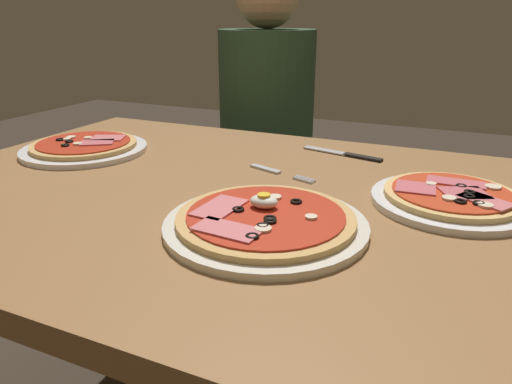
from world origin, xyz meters
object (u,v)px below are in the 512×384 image
Objects in this scene: dining_table at (238,241)px; diner_person at (266,155)px; knife at (347,154)px; pizza_foreground at (265,221)px; fork at (277,172)px; pizza_across_left at (451,198)px; pizza_across_right at (85,147)px.

diner_person is (-0.25, 0.75, -0.06)m from dining_table.
diner_person reaches higher than dining_table.
pizza_foreground is at bearing -92.45° from knife.
fork is 0.70m from diner_person.
dining_table is at bearing -166.35° from pizza_across_left.
pizza_across_left is (0.25, 0.22, -0.00)m from pizza_foreground.
knife reaches higher than dining_table.
pizza_across_left is at bearing -0.09° from pizza_across_right.
pizza_across_right is 0.61m from knife.
pizza_foreground reaches higher than pizza_across_right.
pizza_foreground is 1.58× the size of knife.
diner_person is at bearing 112.67° from pizza_foreground.
pizza_across_right reaches higher than knife.
fork is (0.03, 0.12, 0.10)m from dining_table.
pizza_across_left is 0.92× the size of pizza_across_right.
dining_table is 0.47m from pizza_across_right.
pizza_across_right is 1.86× the size of fork.
knife is (-0.23, 0.22, -0.01)m from pizza_across_left.
pizza_across_right is (-0.80, 0.00, -0.00)m from pizza_across_left.
diner_person reaches higher than pizza_across_left.
pizza_foreground is at bearing -49.43° from dining_table.
fork is at bearing 173.57° from pizza_across_left.
pizza_foreground is at bearing 112.67° from diner_person.
diner_person is at bearing 114.59° from fork.
pizza_across_right is at bearing 179.91° from pizza_across_left.
pizza_foreground is 1.17× the size of pizza_across_left.
diner_person is (0.19, 0.66, -0.17)m from pizza_across_right.
pizza_across_right is at bearing -175.62° from fork.
dining_table is 0.39m from pizza_across_left.
fork is 0.13× the size of diner_person.
pizza_foreground is 0.27m from fork.
pizza_across_right reaches higher than fork.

